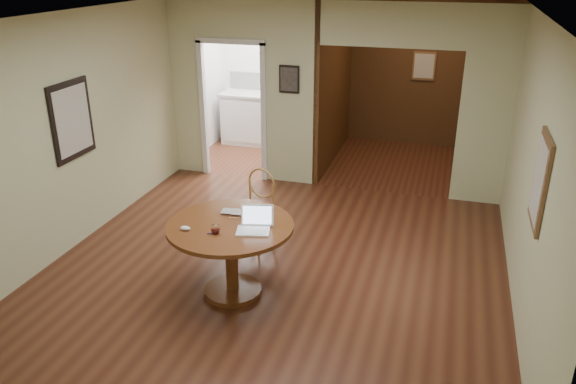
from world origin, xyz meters
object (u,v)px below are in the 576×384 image
(chair, at_px, (258,205))
(open_laptop, at_px, (255,223))
(dining_table, at_px, (231,242))
(closed_laptop, at_px, (237,215))

(chair, relative_size, open_laptop, 2.69)
(dining_table, distance_m, open_laptop, 0.39)
(dining_table, height_order, open_laptop, open_laptop)
(chair, distance_m, open_laptop, 1.18)
(open_laptop, bearing_deg, closed_laptop, 126.97)
(chair, xyz_separation_m, open_laptop, (0.36, -1.08, 0.32))
(open_laptop, xyz_separation_m, closed_laptop, (-0.28, 0.23, -0.05))
(dining_table, height_order, closed_laptop, closed_laptop)
(dining_table, bearing_deg, chair, 94.72)
(open_laptop, bearing_deg, dining_table, 159.62)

